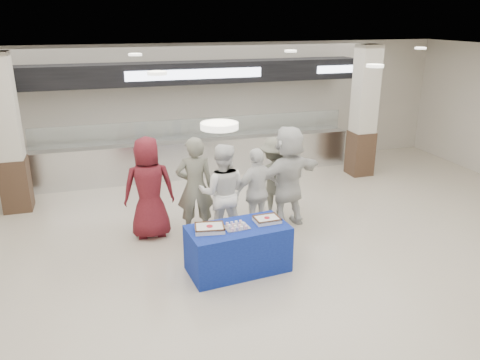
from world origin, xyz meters
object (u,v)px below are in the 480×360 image
object	(u,v)px
civilian_maroon	(149,188)
sheet_cake_left	(210,228)
soldier_b	(274,179)
display_table	(238,249)
civilian_white	(288,177)
cupcake_tray	(237,226)
sheet_cake_right	(267,219)
chef_tall	(222,193)
chef_short	(257,192)
soldier_a	(195,187)

from	to	relation	value
civilian_maroon	sheet_cake_left	bearing A→B (deg)	115.66
sheet_cake_left	soldier_b	xyz separation A→B (m)	(1.71, 1.75, 0.03)
display_table	civilian_white	bearing A→B (deg)	38.61
cupcake_tray	civilian_maroon	xyz separation A→B (m)	(-1.13, 1.67, 0.15)
sheet_cake_right	chef_tall	bearing A→B (deg)	111.81
chef_short	civilian_maroon	bearing A→B (deg)	-30.30
sheet_cake_right	civilian_white	distance (m)	1.59
sheet_cake_right	chef_short	bearing A→B (deg)	78.66
display_table	cupcake_tray	size ratio (longest dim) A/B	3.93
sheet_cake_left	soldier_a	world-z (taller)	soldier_a
chef_tall	soldier_a	bearing A→B (deg)	-18.28
display_table	sheet_cake_left	xyz separation A→B (m)	(-0.45, -0.00, 0.42)
sheet_cake_left	civilian_maroon	bearing A→B (deg)	113.41
sheet_cake_left	cupcake_tray	bearing A→B (deg)	-2.94
display_table	sheet_cake_right	xyz separation A→B (m)	(0.49, 0.06, 0.42)
soldier_a	chef_short	distance (m)	1.12
sheet_cake_left	civilian_maroon	xyz separation A→B (m)	(-0.71, 1.65, 0.13)
chef_tall	soldier_b	world-z (taller)	chef_tall
soldier_b	cupcake_tray	bearing A→B (deg)	58.30
chef_tall	cupcake_tray	bearing A→B (deg)	103.24
civilian_maroon	soldier_b	world-z (taller)	civilian_maroon
cupcake_tray	civilian_maroon	distance (m)	2.02
cupcake_tray	soldier_b	xyz separation A→B (m)	(1.29, 1.77, 0.05)
civilian_maroon	soldier_b	distance (m)	2.43
chef_short	display_table	bearing A→B (deg)	41.87
chef_short	soldier_b	distance (m)	0.77
display_table	soldier_b	distance (m)	2.20
soldier_a	chef_tall	xyz separation A→B (m)	(0.42, -0.31, -0.04)
civilian_maroon	civilian_white	xyz separation A→B (m)	(2.54, -0.28, 0.05)
sheet_cake_right	chef_short	distance (m)	1.16
chef_tall	display_table	bearing A→B (deg)	104.55
sheet_cake_left	chef_short	bearing A→B (deg)	45.62
cupcake_tray	civilian_white	xyz separation A→B (m)	(1.41, 1.38, 0.20)
display_table	soldier_a	world-z (taller)	soldier_a
sheet_cake_right	civilian_maroon	distance (m)	2.30
civilian_maroon	soldier_a	xyz separation A→B (m)	(0.80, -0.19, -0.00)
soldier_b	chef_short	bearing A→B (deg)	49.99
chef_short	chef_tall	bearing A→B (deg)	-12.72
soldier_a	civilian_white	bearing A→B (deg)	-174.57
display_table	sheet_cake_left	size ratio (longest dim) A/B	3.17
cupcake_tray	soldier_b	world-z (taller)	soldier_b
sheet_cake_right	chef_tall	xyz separation A→B (m)	(-0.44, 1.09, 0.09)
sheet_cake_left	sheet_cake_right	bearing A→B (deg)	3.56
soldier_a	soldier_b	world-z (taller)	soldier_a
display_table	sheet_cake_right	world-z (taller)	sheet_cake_right
sheet_cake_left	chef_short	distance (m)	1.68
cupcake_tray	civilian_white	bearing A→B (deg)	44.44
display_table	civilian_maroon	distance (m)	2.09
sheet_cake_right	soldier_b	world-z (taller)	soldier_b
sheet_cake_right	cupcake_tray	bearing A→B (deg)	-171.27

